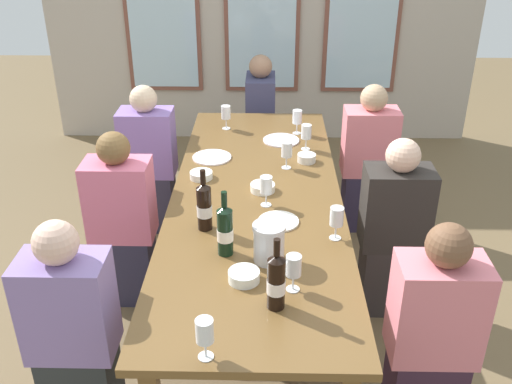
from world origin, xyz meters
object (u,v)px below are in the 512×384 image
at_px(white_plate_0, 278,221).
at_px(metal_pitcher, 269,243).
at_px(white_plate_1, 212,157).
at_px(wine_glass_1, 226,113).
at_px(wine_bottle_0, 276,281).
at_px(wine_glass_6, 294,267).
at_px(wine_bottle_2, 204,206).
at_px(seated_person_5, 393,233).
at_px(seated_person_6, 260,123).
at_px(seated_person_3, 432,339).
at_px(tasting_bowl_3, 201,175).
at_px(seated_person_2, 73,336).
at_px(tasting_bowl_0, 244,276).
at_px(wine_glass_7, 297,117).
at_px(seated_person_1, 368,163).
at_px(wine_glass_0, 306,132).
at_px(white_plate_2, 281,140).
at_px(seated_person_0, 149,164).
at_px(tasting_bowl_1, 307,158).
at_px(wine_glass_2, 287,150).
at_px(wine_glass_4, 205,332).
at_px(wine_glass_5, 337,217).
at_px(tasting_bowl_2, 263,187).
at_px(wine_bottle_1, 225,230).
at_px(seated_person_4, 123,224).
at_px(wine_glass_3, 266,186).
at_px(dining_table, 256,205).

xyz_separation_m(white_plate_0, metal_pitcher, (-0.05, -0.35, 0.09)).
bearing_deg(white_plate_1, wine_glass_1, 83.60).
bearing_deg(wine_bottle_0, wine_glass_6, 57.00).
bearing_deg(wine_bottle_2, seated_person_5, 17.06).
bearing_deg(seated_person_6, seated_person_3, -73.33).
relative_size(tasting_bowl_3, seated_person_2, 0.12).
bearing_deg(tasting_bowl_0, wine_glass_7, 80.09).
bearing_deg(seated_person_2, seated_person_3, 0.43).
relative_size(seated_person_1, seated_person_2, 1.00).
relative_size(wine_glass_0, wine_glass_7, 1.00).
xyz_separation_m(white_plate_2, wine_bottle_0, (-0.05, -1.80, 0.12)).
bearing_deg(seated_person_0, tasting_bowl_0, -65.85).
bearing_deg(wine_glass_0, white_plate_2, 138.62).
relative_size(white_plate_2, seated_person_3, 0.23).
bearing_deg(white_plate_1, wine_glass_0, 14.23).
bearing_deg(tasting_bowl_1, wine_glass_2, -143.49).
distance_m(wine_glass_4, seated_person_5, 1.60).
bearing_deg(tasting_bowl_1, white_plate_0, -103.96).
xyz_separation_m(tasting_bowl_1, wine_glass_5, (0.09, -0.92, 0.10)).
xyz_separation_m(tasting_bowl_2, wine_glass_4, (-0.20, -1.34, 0.10)).
height_order(wine_bottle_1, wine_glass_4, wine_bottle_1).
distance_m(wine_glass_5, seated_person_3, 0.71).
relative_size(tasting_bowl_0, tasting_bowl_1, 1.19).
height_order(tasting_bowl_1, seated_person_4, seated_person_4).
height_order(wine_bottle_1, seated_person_0, seated_person_0).
xyz_separation_m(wine_glass_0, seated_person_5, (0.48, -0.71, -0.34)).
xyz_separation_m(wine_bottle_2, seated_person_2, (-0.54, -0.58, -0.34)).
xyz_separation_m(tasting_bowl_0, seated_person_4, (-0.76, 0.83, -0.24)).
xyz_separation_m(wine_glass_4, seated_person_3, (0.95, 0.35, -0.34)).
bearing_deg(white_plate_2, metal_pitcher, -93.30).
distance_m(wine_glass_3, seated_person_3, 1.15).
relative_size(tasting_bowl_0, tasting_bowl_3, 1.03).
distance_m(wine_glass_7, seated_person_6, 0.88).
height_order(metal_pitcher, seated_person_0, seated_person_0).
bearing_deg(wine_bottle_2, wine_bottle_1, -62.03).
height_order(wine_glass_1, seated_person_4, seated_person_4).
height_order(white_plate_1, wine_bottle_1, wine_bottle_1).
xyz_separation_m(wine_bottle_2, wine_glass_5, (0.66, -0.08, -0.01)).
relative_size(metal_pitcher, tasting_bowl_3, 1.39).
bearing_deg(tasting_bowl_2, wine_bottle_1, -104.64).
bearing_deg(seated_person_6, dining_table, -90.00).
bearing_deg(wine_bottle_1, wine_glass_2, 71.92).
relative_size(wine_glass_3, wine_glass_7, 1.00).
xyz_separation_m(wine_glass_2, seated_person_6, (-0.18, 1.35, -0.34)).
distance_m(wine_glass_1, seated_person_0, 0.67).
xyz_separation_m(metal_pitcher, tasting_bowl_3, (-0.41, 0.86, -0.08)).
height_order(tasting_bowl_3, wine_glass_3, wine_glass_3).
relative_size(wine_bottle_0, seated_person_6, 0.30).
bearing_deg(seated_person_2, white_plate_0, 35.26).
distance_m(wine_bottle_2, seated_person_2, 0.86).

